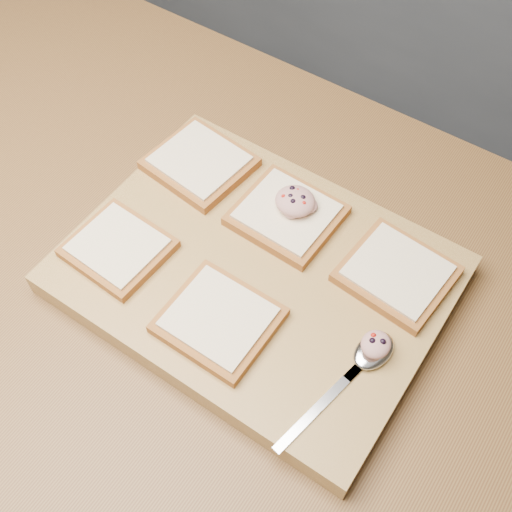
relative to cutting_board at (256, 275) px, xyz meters
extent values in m
plane|color=#515459|center=(0.11, 0.00, -0.92)|extent=(4.00, 4.00, 0.00)
cube|color=slate|center=(0.11, 0.00, -0.50)|extent=(1.90, 0.75, 0.84)
cube|color=brown|center=(0.11, 0.00, -0.05)|extent=(2.00, 0.80, 0.06)
cube|color=#AF8A4B|center=(0.00, 0.00, 0.00)|extent=(0.47, 0.36, 0.04)
cube|color=#9E6728|center=(-0.16, 0.10, 0.03)|extent=(0.14, 0.13, 0.01)
cube|color=#FFE6C2|center=(-0.16, 0.10, 0.04)|extent=(0.12, 0.11, 0.00)
cube|color=#9E6728|center=(-0.01, 0.09, 0.03)|extent=(0.13, 0.12, 0.01)
cube|color=#FFE6C2|center=(-0.01, 0.09, 0.04)|extent=(0.12, 0.11, 0.00)
cube|color=#9E6728|center=(0.16, 0.09, 0.03)|extent=(0.14, 0.13, 0.01)
cube|color=#FFE6C2|center=(0.16, 0.09, 0.03)|extent=(0.12, 0.11, 0.00)
cube|color=#9E6728|center=(-0.16, -0.08, 0.03)|extent=(0.12, 0.12, 0.01)
cube|color=#FFE6C2|center=(-0.16, -0.08, 0.03)|extent=(0.11, 0.10, 0.00)
cube|color=#9E6728|center=(0.01, -0.09, 0.03)|extent=(0.13, 0.12, 0.01)
cube|color=#FFE6C2|center=(0.01, -0.09, 0.03)|extent=(0.11, 0.10, 0.00)
ellipsoid|color=tan|center=(0.00, 0.10, 0.05)|extent=(0.05, 0.05, 0.02)
sphere|color=black|center=(0.00, 0.10, 0.06)|extent=(0.01, 0.01, 0.01)
sphere|color=black|center=(-0.02, 0.11, 0.06)|extent=(0.01, 0.01, 0.01)
sphere|color=black|center=(0.00, 0.09, 0.06)|extent=(0.01, 0.01, 0.01)
sphere|color=black|center=(-0.01, 0.09, 0.06)|extent=(0.01, 0.01, 0.01)
sphere|color=#A5140C|center=(0.01, 0.10, 0.06)|extent=(0.01, 0.01, 0.01)
sphere|color=#A5140C|center=(-0.01, 0.11, 0.06)|extent=(0.01, 0.01, 0.01)
sphere|color=#A5140C|center=(-0.02, 0.09, 0.06)|extent=(0.01, 0.01, 0.01)
ellipsoid|color=silver|center=(0.18, -0.02, 0.03)|extent=(0.05, 0.06, 0.01)
cube|color=silver|center=(0.18, -0.05, 0.02)|extent=(0.02, 0.04, 0.00)
cube|color=silver|center=(0.16, -0.11, 0.02)|extent=(0.04, 0.15, 0.00)
ellipsoid|color=tan|center=(0.18, -0.02, 0.04)|extent=(0.03, 0.04, 0.02)
sphere|color=black|center=(0.19, -0.02, 0.05)|extent=(0.01, 0.01, 0.01)
sphere|color=black|center=(0.18, -0.03, 0.05)|extent=(0.01, 0.01, 0.01)
sphere|color=#A5140C|center=(0.18, -0.02, 0.05)|extent=(0.01, 0.01, 0.01)
camera|label=1|loc=(0.25, -0.37, 0.71)|focal=45.00mm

